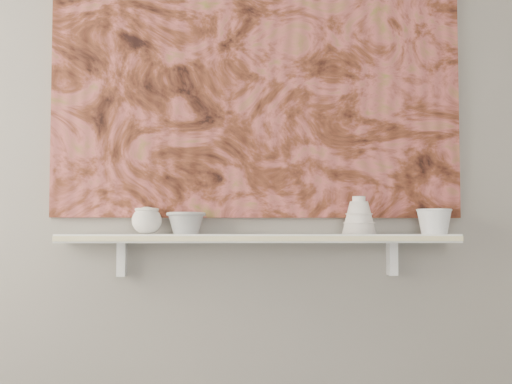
{
  "coord_description": "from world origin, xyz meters",
  "views": [
    {
      "loc": [
        -0.16,
        -1.01,
        0.93
      ],
      "look_at": [
        -0.01,
        1.49,
        1.08
      ],
      "focal_mm": 50.0,
      "sensor_mm": 36.0,
      "label": 1
    }
  ],
  "objects": [
    {
      "name": "house_motif",
      "position": [
        0.45,
        1.57,
        1.23
      ],
      "size": [
        0.09,
        0.0,
        0.08
      ],
      "primitive_type": "cube",
      "color": "black",
      "rests_on": "painting"
    },
    {
      "name": "painting",
      "position": [
        0.0,
        1.59,
        1.54
      ],
      "size": [
        1.5,
        0.02,
        1.1
      ],
      "primitive_type": "cube",
      "color": "brown",
      "rests_on": "wall_back"
    },
    {
      "name": "bracket_left",
      "position": [
        -0.49,
        1.57,
        0.84
      ],
      "size": [
        0.03,
        0.06,
        0.12
      ],
      "primitive_type": "cube",
      "color": "white",
      "rests_on": "wall_back"
    },
    {
      "name": "cup_cream",
      "position": [
        -0.4,
        1.51,
        0.98
      ],
      "size": [
        0.12,
        0.12,
        0.1
      ],
      "primitive_type": null,
      "rotation": [
        0.0,
        0.0,
        -0.16
      ],
      "color": "silver",
      "rests_on": "shelf"
    },
    {
      "name": "bracket_right",
      "position": [
        0.49,
        1.57,
        0.84
      ],
      "size": [
        0.03,
        0.06,
        0.12
      ],
      "primitive_type": "cube",
      "color": "white",
      "rests_on": "wall_back"
    },
    {
      "name": "bowl_white",
      "position": [
        0.63,
        1.51,
        0.98
      ],
      "size": [
        0.14,
        0.14,
        0.09
      ],
      "primitive_type": null,
      "rotation": [
        0.0,
        0.0,
        -0.11
      ],
      "color": "silver",
      "rests_on": "shelf"
    },
    {
      "name": "bowl_grey",
      "position": [
        -0.26,
        1.51,
        0.97
      ],
      "size": [
        0.16,
        0.16,
        0.08
      ],
      "primitive_type": null,
      "rotation": [
        0.0,
        0.0,
        0.19
      ],
      "color": "gray",
      "rests_on": "shelf"
    },
    {
      "name": "bell_vessel",
      "position": [
        0.36,
        1.51,
        1.0
      ],
      "size": [
        0.14,
        0.14,
        0.14
      ],
      "primitive_type": null,
      "rotation": [
        0.0,
        0.0,
        -0.13
      ],
      "color": "silver",
      "rests_on": "shelf"
    },
    {
      "name": "shelf_stripe",
      "position": [
        0.0,
        1.41,
        0.92
      ],
      "size": [
        1.4,
        0.01,
        0.02
      ],
      "primitive_type": "cube",
      "color": "beige",
      "rests_on": "shelf"
    },
    {
      "name": "shelf",
      "position": [
        0.0,
        1.51,
        0.92
      ],
      "size": [
        1.4,
        0.18,
        0.03
      ],
      "primitive_type": "cube",
      "color": "white",
      "rests_on": "wall_back"
    },
    {
      "name": "wall_back",
      "position": [
        0.0,
        1.6,
        1.35
      ],
      "size": [
        3.6,
        0.0,
        3.6
      ],
      "primitive_type": "plane",
      "rotation": [
        1.57,
        0.0,
        0.0
      ],
      "color": "gray",
      "rests_on": "floor"
    }
  ]
}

